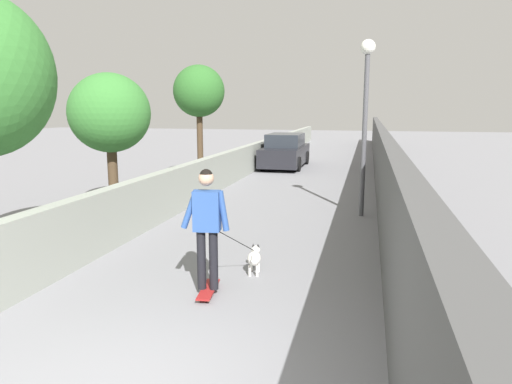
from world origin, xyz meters
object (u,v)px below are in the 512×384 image
object	(u,v)px
tree_left_far	(199,92)
skateboard	(208,290)
car_near	(285,152)
person_skateboarder	(207,220)
dog	(254,257)
tree_left_mid	(110,114)
lamp_post	(366,97)

from	to	relation	value
tree_left_far	skateboard	world-z (taller)	tree_left_far
skateboard	car_near	bearing A→B (deg)	5.72
person_skateboarder	dog	bearing A→B (deg)	-24.32
person_skateboarder	dog	distance (m)	1.40
tree_left_mid	skateboard	size ratio (longest dim) A/B	4.37
skateboard	tree_left_far	bearing A→B (deg)	20.82
tree_left_mid	person_skateboarder	xyz separation A→B (m)	(-4.66, -4.24, -1.42)
tree_left_far	skateboard	bearing A→B (deg)	-159.18
dog	lamp_post	bearing A→B (deg)	-19.39
tree_left_far	car_near	world-z (taller)	tree_left_far
lamp_post	skateboard	xyz separation A→B (m)	(-5.69, 2.10, -2.89)
lamp_post	car_near	distance (m)	10.18
tree_left_mid	skateboard	xyz separation A→B (m)	(-4.66, -4.24, -2.49)
dog	tree_left_far	bearing A→B (deg)	25.24
skateboard	car_near	world-z (taller)	car_near
skateboard	person_skateboarder	size ratio (longest dim) A/B	0.46
lamp_post	dog	world-z (taller)	lamp_post
tree_left_far	car_near	size ratio (longest dim) A/B	0.97
tree_left_far	dog	distance (m)	10.55
tree_left_far	dog	size ratio (longest dim) A/B	3.29
dog	person_skateboarder	bearing A→B (deg)	155.68
tree_left_mid	tree_left_far	bearing A→B (deg)	-3.93
car_near	lamp_post	bearing A→B (deg)	-158.74
skateboard	person_skateboarder	world-z (taller)	person_skateboarder
lamp_post	skateboard	bearing A→B (deg)	159.72
person_skateboarder	tree_left_far	bearing A→B (deg)	20.82
lamp_post	dog	distance (m)	5.65
tree_left_far	dog	bearing A→B (deg)	-154.76
tree_left_mid	tree_left_far	size ratio (longest dim) A/B	0.85
tree_left_far	person_skateboarder	size ratio (longest dim) A/B	2.39
car_near	skateboard	bearing A→B (deg)	-174.28
tree_left_mid	dog	xyz separation A→B (m)	(-3.65, -4.69, -2.28)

